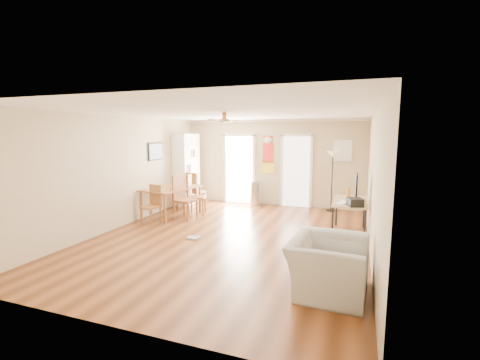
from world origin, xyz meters
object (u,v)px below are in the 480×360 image
at_px(wastebasket_a, 319,246).
at_px(torchiere_lamp, 332,181).
at_px(dining_chair_right_b, 186,198).
at_px(armchair, 328,266).
at_px(dining_chair_near, 150,205).
at_px(printer, 355,202).
at_px(bookshelf, 186,169).
at_px(dining_chair_right_a, 197,195).
at_px(computer_desk, 349,218).
at_px(dining_chair_far, 196,190).
at_px(trash_can, 256,193).
at_px(dining_table, 172,202).

bearing_deg(wastebasket_a, torchiere_lamp, 91.18).
bearing_deg(torchiere_lamp, wastebasket_a, -88.82).
relative_size(dining_chair_right_b, armchair, 0.98).
xyz_separation_m(dining_chair_near, printer, (4.68, 0.19, 0.36)).
height_order(bookshelf, printer, bookshelf).
height_order(dining_chair_right_a, armchair, dining_chair_right_a).
relative_size(dining_chair_right_a, computer_desk, 0.77).
distance_m(dining_chair_far, printer, 4.86).
distance_m(dining_chair_far, wastebasket_a, 4.80).
bearing_deg(torchiere_lamp, dining_chair_right_b, -146.51).
distance_m(trash_can, printer, 3.92).
distance_m(dining_chair_right_b, wastebasket_a, 3.74).
relative_size(torchiere_lamp, armchair, 1.46).
distance_m(bookshelf, wastebasket_a, 5.42).
xyz_separation_m(wastebasket_a, armchair, (0.27, -1.46, 0.24)).
xyz_separation_m(dining_chair_near, armchair, (4.38, -2.16, -0.09)).
bearing_deg(armchair, dining_chair_far, 48.56).
height_order(dining_chair_far, armchair, dining_chair_far).
xyz_separation_m(bookshelf, dining_chair_right_a, (0.91, -1.11, -0.55)).
height_order(trash_can, armchair, armchair).
relative_size(bookshelf, dining_chair_far, 2.10).
relative_size(dining_table, armchair, 1.33).
height_order(dining_table, dining_chair_far, dining_chair_far).
bearing_deg(dining_chair_far, torchiere_lamp, -152.31).
relative_size(torchiere_lamp, wastebasket_a, 6.30).
xyz_separation_m(computer_desk, armchair, (-0.20, -2.87, 0.00)).
height_order(dining_chair_near, wastebasket_a, dining_chair_near).
bearing_deg(dining_table, computer_desk, -1.79).
height_order(printer, wastebasket_a, printer).
bearing_deg(dining_chair_near, armchair, -12.95).
height_order(dining_table, printer, printer).
bearing_deg(trash_can, dining_chair_right_b, -118.04).
xyz_separation_m(computer_desk, wastebasket_a, (-0.47, -1.41, -0.24)).
bearing_deg(printer, dining_chair_right_a, 146.21).
relative_size(dining_chair_far, wastebasket_a, 3.87).
bearing_deg(armchair, computer_desk, -0.34).
bearing_deg(dining_chair_near, dining_chair_far, 97.87).
bearing_deg(printer, wastebasket_a, -142.05).
relative_size(dining_chair_far, armchair, 0.90).
xyz_separation_m(dining_chair_right_b, printer, (4.05, -0.41, 0.26)).
height_order(dining_table, wastebasket_a, dining_table).
bearing_deg(computer_desk, dining_chair_right_b, -178.50).
xyz_separation_m(dining_chair_right_a, printer, (4.05, -1.04, 0.29)).
xyz_separation_m(dining_table, dining_chair_right_b, (0.55, -0.24, 0.18)).
relative_size(dining_chair_right_a, armchair, 0.93).
xyz_separation_m(dining_chair_far, armchair, (4.19, -4.20, -0.14)).
bearing_deg(computer_desk, dining_chair_right_a, 172.47).
bearing_deg(wastebasket_a, dining_chair_near, 170.36).
relative_size(bookshelf, dining_table, 1.41).
distance_m(dining_chair_right_b, printer, 4.08).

